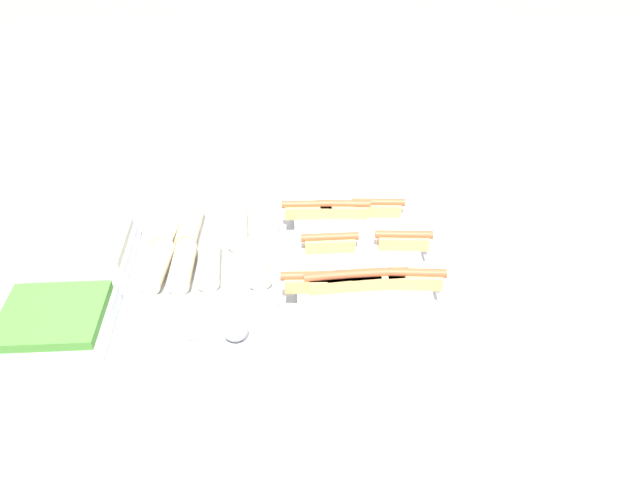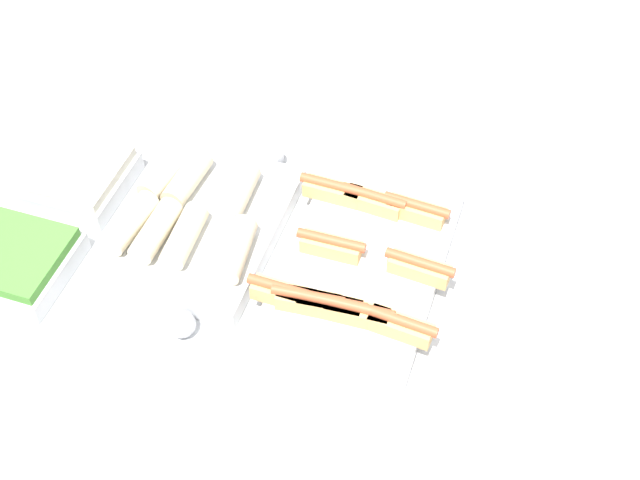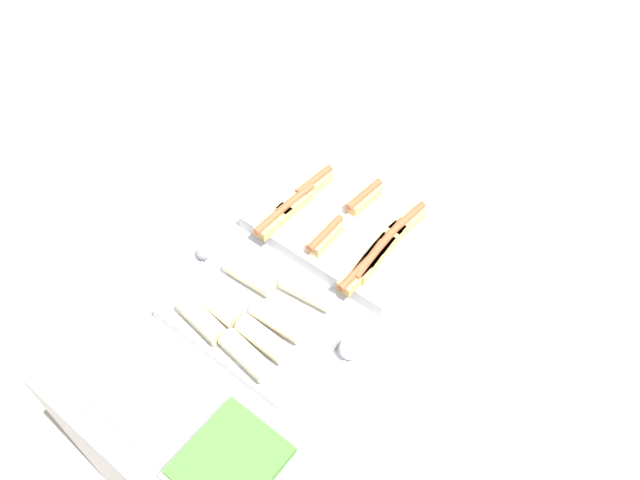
# 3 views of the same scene
# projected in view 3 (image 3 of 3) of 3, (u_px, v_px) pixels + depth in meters

# --- Properties ---
(ground_plane) EXTENTS (12.00, 12.00, 0.00)m
(ground_plane) POSITION_uv_depth(u_px,v_px,m) (339.00, 364.00, 2.63)
(ground_plane) COLOR #ADA393
(counter) EXTENTS (1.85, 0.78, 0.89)m
(counter) POSITION_uv_depth(u_px,v_px,m) (342.00, 307.00, 2.29)
(counter) COLOR silver
(counter) RESTS_ON ground_plane
(tray_hotdogs) EXTENTS (0.40, 0.53, 0.10)m
(tray_hotdogs) POSITION_uv_depth(u_px,v_px,m) (341.00, 231.00, 1.89)
(tray_hotdogs) COLOR silver
(tray_hotdogs) RESTS_ON counter
(tray_wraps) EXTENTS (0.34, 0.45, 0.11)m
(tray_wraps) POSITION_uv_depth(u_px,v_px,m) (255.00, 315.00, 1.70)
(tray_wraps) COLOR silver
(tray_wraps) RESTS_ON counter
(tray_side_front) EXTENTS (0.25, 0.22, 0.07)m
(tray_side_front) POSITION_uv_depth(u_px,v_px,m) (232.00, 465.00, 1.45)
(tray_side_front) COLOR silver
(tray_side_front) RESTS_ON counter
(tray_side_back) EXTENTS (0.25, 0.22, 0.07)m
(tray_side_back) POSITION_uv_depth(u_px,v_px,m) (152.00, 397.00, 1.55)
(tray_side_back) COLOR silver
(tray_side_back) RESTS_ON counter
(serving_spoon_near) EXTENTS (0.24, 0.06, 0.06)m
(serving_spoon_near) POSITION_uv_depth(u_px,v_px,m) (348.00, 352.00, 1.64)
(serving_spoon_near) COLOR #B2B5BA
(serving_spoon_near) RESTS_ON counter
(serving_spoon_far) EXTENTS (0.23, 0.06, 0.06)m
(serving_spoon_far) POSITION_uv_depth(u_px,v_px,m) (204.00, 253.00, 1.84)
(serving_spoon_far) COLOR #B2B5BA
(serving_spoon_far) RESTS_ON counter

